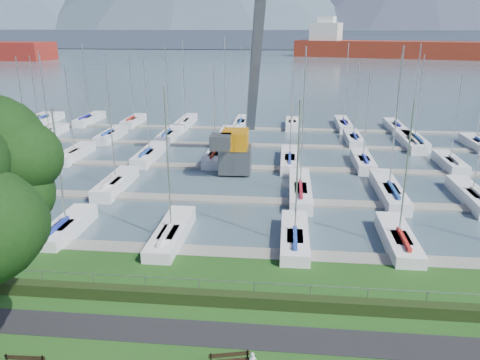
# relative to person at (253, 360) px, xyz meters

# --- Properties ---
(path) EXTENTS (160.00, 2.00, 0.04)m
(path) POSITION_rel_person_xyz_m (-2.32, 2.30, -0.50)
(path) COLOR black
(path) RESTS_ON grass
(water) EXTENTS (800.00, 540.00, 0.20)m
(water) POSITION_rel_person_xyz_m (-2.32, 265.30, -0.91)
(water) COLOR #465B67
(hedge) EXTENTS (80.00, 0.70, 0.70)m
(hedge) POSITION_rel_person_xyz_m (-2.32, 4.90, -0.16)
(hedge) COLOR black
(hedge) RESTS_ON grass
(fence) EXTENTS (80.00, 0.04, 0.04)m
(fence) POSITION_rel_person_xyz_m (-2.32, 5.30, 0.69)
(fence) COLOR gray
(fence) RESTS_ON grass
(foothill) EXTENTS (900.00, 80.00, 12.00)m
(foothill) POSITION_rel_person_xyz_m (-2.32, 335.30, 5.49)
(foothill) COLOR #404A5D
(foothill) RESTS_ON water
(docks) EXTENTS (90.00, 41.60, 0.25)m
(docks) POSITION_rel_person_xyz_m (-2.32, 31.30, -0.73)
(docks) COLOR gray
(docks) RESTS_ON water
(person) EXTENTS (0.39, 0.28, 1.02)m
(person) POSITION_rel_person_xyz_m (0.00, 0.00, 0.00)
(person) COLOR silver
(person) RESTS_ON grass
(crane) EXTENTS (5.65, 13.22, 22.35)m
(crane) POSITION_rel_person_xyz_m (-3.62, 30.75, 4.82)
(crane) COLOR #56595D
(crane) RESTS_ON water
(cargo_ship_mid) EXTENTS (94.65, 43.31, 21.50)m
(cargo_ship_mid) POSITION_rel_person_xyz_m (46.42, 225.72, 3.09)
(cargo_ship_mid) COLOR maroon
(cargo_ship_mid) RESTS_ON water
(sailboat_fleet) EXTENTS (75.88, 50.47, 13.69)m
(sailboat_fleet) POSITION_rel_person_xyz_m (-4.04, 34.78, 4.97)
(sailboat_fleet) COLOR silver
(sailboat_fleet) RESTS_ON water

